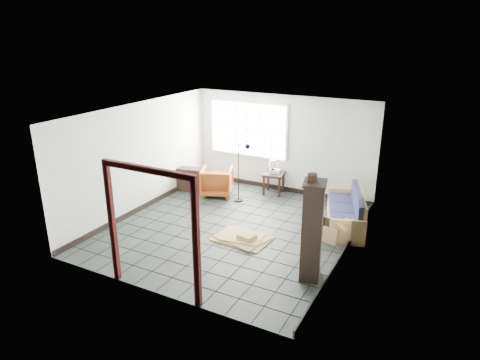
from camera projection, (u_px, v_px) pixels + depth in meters
The scene contains 15 objects.
ground at pixel (233, 229), 9.47m from camera, with size 5.50×5.50×0.00m, color black.
room_shell at pixel (233, 155), 8.94m from camera, with size 5.02×5.52×2.61m.
window_panel at pixel (248, 129), 11.63m from camera, with size 2.32×0.08×1.52m.
doorway_trim at pixel (151, 216), 6.76m from camera, with size 1.80×0.08×2.20m.
futon_sofa at pixel (348, 214), 9.48m from camera, with size 1.26×2.00×0.83m.
armchair at pixel (217, 180), 11.31m from camera, with size 0.79×0.74×0.81m, color #8E3714.
side_table at pixel (274, 177), 11.35m from camera, with size 0.59×0.59×0.58m.
table_lamp at pixel (273, 164), 11.22m from camera, with size 0.24×0.24×0.36m.
projector at pixel (275, 171), 11.30m from camera, with size 0.31×0.26×0.10m.
floor_lamp at pixel (243, 170), 10.69m from camera, with size 0.50×0.33×1.60m.
console_shelf at pixel (191, 179), 11.63m from camera, with size 0.85×0.44×0.63m.
tall_shelf at pixel (312, 230), 7.32m from camera, with size 0.48×0.56×1.80m.
pot at pixel (312, 177), 7.06m from camera, with size 0.22×0.22×0.12m.
open_box at pixel (330, 231), 8.95m from camera, with size 0.95×0.61×0.50m.
cardboard_pile at pixel (243, 238), 8.96m from camera, with size 1.18×0.96×0.17m.
Camera 1 is at (4.14, -7.51, 4.16)m, focal length 32.00 mm.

